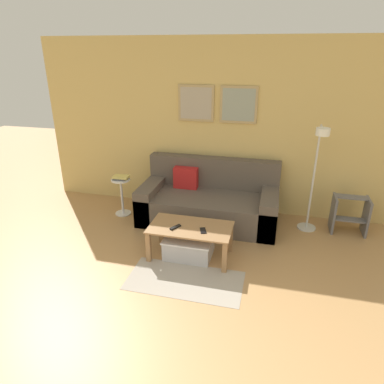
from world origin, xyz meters
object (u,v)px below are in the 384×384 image
at_px(floor_lamp, 316,170).
at_px(coffee_table, 191,232).
at_px(step_stool, 350,214).
at_px(book_stack, 121,177).
at_px(cell_phone, 203,231).
at_px(remote_control, 175,227).
at_px(side_table, 122,194).
at_px(couch, 209,202).
at_px(storage_bin, 189,246).

bearing_deg(floor_lamp, coffee_table, -146.29).
bearing_deg(step_stool, book_stack, -176.10).
distance_m(coffee_table, cell_phone, 0.20).
bearing_deg(remote_control, floor_lamp, 64.44).
bearing_deg(step_stool, side_table, -175.90).
height_order(floor_lamp, remote_control, floor_lamp).
height_order(couch, book_stack, couch).
xyz_separation_m(side_table, cell_phone, (1.47, -0.95, 0.07)).
bearing_deg(couch, cell_phone, -82.35).
relative_size(coffee_table, side_table, 1.74).
distance_m(storage_bin, side_table, 1.57).
height_order(couch, side_table, couch).
bearing_deg(cell_phone, book_stack, 127.70).
height_order(coffee_table, floor_lamp, floor_lamp).
bearing_deg(coffee_table, step_stool, 29.46).
bearing_deg(couch, book_stack, -174.61).
distance_m(couch, side_table, 1.33).
relative_size(floor_lamp, book_stack, 6.27).
height_order(floor_lamp, cell_phone, floor_lamp).
bearing_deg(side_table, book_stack, 81.69).
bearing_deg(couch, coffee_table, -91.25).
bearing_deg(book_stack, cell_phone, -33.07).
bearing_deg(coffee_table, remote_control, -156.20).
xyz_separation_m(floor_lamp, side_table, (-2.74, -0.08, -0.58)).
bearing_deg(storage_bin, step_stool, 29.00).
bearing_deg(side_table, couch, 5.87).
bearing_deg(coffee_table, side_table, 145.93).
distance_m(floor_lamp, remote_control, 1.97).
height_order(side_table, book_stack, book_stack).
relative_size(floor_lamp, step_stool, 2.92).
relative_size(floor_lamp, cell_phone, 10.68).
height_order(floor_lamp, book_stack, floor_lamp).
relative_size(storage_bin, remote_control, 3.92).
distance_m(storage_bin, remote_control, 0.33).
bearing_deg(floor_lamp, book_stack, -178.62).
distance_m(floor_lamp, step_stool, 0.86).
distance_m(floor_lamp, book_stack, 2.76).
bearing_deg(cell_phone, coffee_table, 139.90).
xyz_separation_m(couch, step_stool, (1.96, 0.10, -0.01)).
distance_m(side_table, cell_phone, 1.75).
distance_m(coffee_table, side_table, 1.57).
xyz_separation_m(coffee_table, side_table, (-1.30, 0.88, 0.01)).
bearing_deg(storage_bin, book_stack, 145.36).
distance_m(coffee_table, remote_control, 0.20).
height_order(storage_bin, floor_lamp, floor_lamp).
bearing_deg(couch, floor_lamp, -2.40).
height_order(book_stack, cell_phone, book_stack).
height_order(couch, step_stool, couch).
xyz_separation_m(remote_control, cell_phone, (0.34, 0.01, -0.01)).
distance_m(couch, cell_phone, 1.10).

